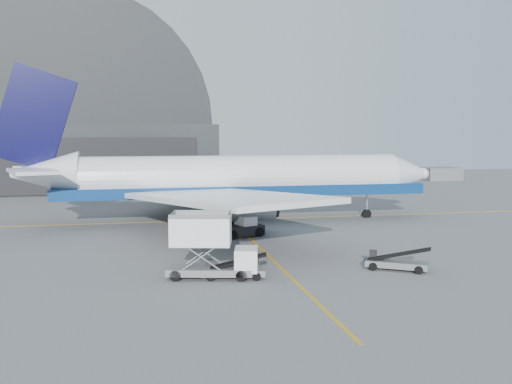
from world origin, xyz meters
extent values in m
plane|color=#565659|center=(0.00, 0.00, 0.00)|extent=(200.00, 200.00, 0.00)
cube|color=#C48D12|center=(0.00, 20.00, 0.01)|extent=(80.00, 0.25, 0.02)
cube|color=#C48D12|center=(0.00, -2.00, 0.01)|extent=(0.25, 40.00, 0.02)
cube|color=black|center=(-22.00, 65.00, 6.00)|extent=(50.00, 28.00, 12.00)
cube|color=black|center=(-22.00, 50.90, 5.00)|extent=(42.00, 0.40, 9.50)
cube|color=black|center=(38.00, 72.00, 0.00)|extent=(14.00, 8.00, 4.00)
cube|color=slate|center=(55.00, 68.00, 0.00)|extent=(8.00, 6.00, 2.80)
cylinder|color=white|center=(1.39, 18.29, 5.41)|extent=(37.44, 4.99, 4.99)
cone|color=white|center=(22.40, 18.29, 5.41)|extent=(4.58, 4.99, 4.99)
sphere|color=white|center=(24.48, 18.29, 5.41)|extent=(1.46, 1.46, 1.46)
cone|color=white|center=(-20.97, 18.29, 6.03)|extent=(7.28, 4.99, 4.99)
cube|color=black|center=(21.16, 18.29, 6.03)|extent=(2.70, 2.29, 0.73)
cube|color=navy|center=(1.39, 18.29, 3.80)|extent=(43.69, 5.04, 1.25)
cube|color=white|center=(-2.77, 5.81, 4.37)|extent=(19.18, 25.50, 1.52)
cube|color=white|center=(-2.77, 30.77, 4.37)|extent=(19.18, 25.50, 1.52)
cube|color=white|center=(-21.49, 13.61, 6.66)|extent=(6.37, 8.70, 0.36)
cube|color=white|center=(-21.49, 22.97, 6.66)|extent=(6.37, 8.70, 0.36)
cube|color=black|center=(-22.01, 18.29, 12.17)|extent=(9.64, 0.52, 11.98)
cylinder|color=gray|center=(0.35, 9.97, 2.70)|extent=(5.41, 2.81, 2.81)
cylinder|color=gray|center=(0.35, 26.61, 2.70)|extent=(5.41, 2.81, 2.81)
cylinder|color=#A5A5AA|center=(17.00, 18.29, 1.46)|extent=(0.29, 0.29, 2.91)
cylinder|color=black|center=(17.00, 18.29, 0.47)|extent=(1.14, 0.36, 1.14)
cylinder|color=black|center=(-0.69, 14.96, 0.57)|extent=(1.35, 0.47, 1.35)
cylinder|color=black|center=(-0.69, 21.62, 0.57)|extent=(1.35, 0.47, 1.35)
cube|color=slate|center=(-5.82, -7.24, 0.57)|extent=(6.56, 3.75, 0.51)
cube|color=silver|center=(-3.21, -7.82, 1.39)|extent=(2.12, 2.67, 1.65)
cube|color=black|center=(-2.46, -7.99, 1.65)|extent=(0.50, 1.93, 0.93)
cube|color=silver|center=(-6.43, -7.11, 3.50)|extent=(4.78, 3.45, 2.06)
cylinder|color=black|center=(-3.75, -8.81, 0.41)|extent=(0.87, 0.48, 0.82)
cylinder|color=black|center=(-3.28, -6.70, 0.41)|extent=(0.87, 0.48, 0.82)
cylinder|color=black|center=(-8.37, -7.78, 0.41)|extent=(0.87, 0.48, 0.82)
cylinder|color=black|center=(-7.90, -5.67, 0.41)|extent=(0.87, 0.48, 0.82)
cube|color=black|center=(-0.75, 8.74, 0.62)|extent=(5.09, 3.90, 1.01)
cube|color=silver|center=(-0.12, 8.97, 1.52)|extent=(2.19, 2.45, 1.01)
cylinder|color=black|center=(1.12, 8.23, 0.45)|extent=(1.09, 0.72, 1.01)
cylinder|color=black|center=(0.34, 10.34, 0.45)|extent=(1.09, 0.72, 1.01)
cylinder|color=black|center=(-1.84, 7.13, 0.45)|extent=(1.09, 0.72, 1.01)
cylinder|color=black|center=(-2.62, 9.24, 0.45)|extent=(1.09, 0.72, 1.01)
cube|color=slate|center=(-4.15, -7.81, 0.46)|extent=(4.73, 2.28, 0.46)
cube|color=black|center=(-4.15, -7.81, 1.19)|extent=(4.94, 1.82, 1.32)
cube|color=black|center=(-5.89, -6.94, 0.98)|extent=(0.58, 0.49, 0.62)
cylinder|color=black|center=(-2.64, -8.80, 0.31)|extent=(0.65, 0.36, 0.62)
cylinder|color=black|center=(-2.40, -7.37, 0.31)|extent=(0.65, 0.36, 0.62)
cylinder|color=black|center=(-5.90, -8.25, 0.31)|extent=(0.65, 0.36, 0.62)
cylinder|color=black|center=(-5.66, -6.82, 0.31)|extent=(0.65, 0.36, 0.62)
cube|color=slate|center=(8.63, -7.87, 0.48)|extent=(4.82, 3.80, 0.48)
cube|color=black|center=(8.63, -7.87, 1.22)|extent=(4.80, 3.50, 1.36)
cube|color=black|center=(7.30, -6.38, 1.01)|extent=(0.67, 0.64, 0.64)
cylinder|color=black|center=(9.69, -9.39, 0.32)|extent=(0.68, 0.56, 0.64)
cylinder|color=black|center=(10.46, -8.12, 0.32)|extent=(0.68, 0.56, 0.64)
cylinder|color=black|center=(6.79, -7.62, 0.32)|extent=(0.68, 0.56, 0.64)
cylinder|color=black|center=(7.56, -6.35, 0.32)|extent=(0.68, 0.56, 0.64)
cube|color=#FF5108|center=(-0.90, 7.64, 0.01)|extent=(0.34, 0.34, 0.03)
cone|color=#FF5108|center=(-0.90, 7.64, 0.24)|extent=(0.34, 0.34, 0.49)
camera|label=1|loc=(-10.71, -48.02, 10.63)|focal=40.00mm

